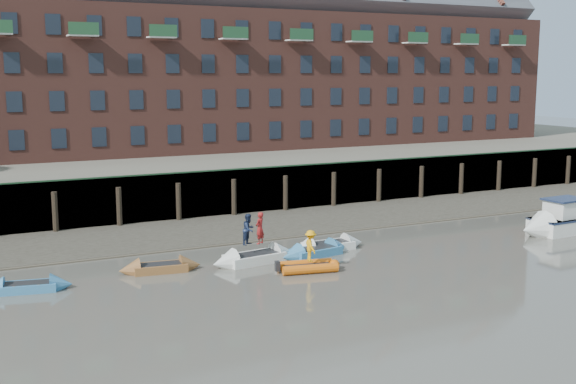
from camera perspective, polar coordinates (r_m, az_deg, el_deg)
ground at (r=30.93m, az=7.63°, el=-9.34°), size 220.00×220.00×0.00m
foreshore at (r=46.40m, az=-4.83°, el=-2.94°), size 110.00×8.00×0.50m
mud_band at (r=43.33m, az=-3.18°, el=-3.81°), size 110.00×1.60×0.10m
river_wall at (r=50.13m, az=-6.69°, el=-0.18°), size 110.00×1.23×3.30m
bank_terrace at (r=63.00m, az=-10.86°, el=1.68°), size 110.00×28.00×3.20m
apartment_terrace at (r=63.47m, az=-11.42°, el=11.88°), size 80.60×15.56×20.98m
rowboat_1 at (r=35.38m, az=-19.90°, el=-7.07°), size 4.12×1.91×1.15m
rowboat_2 at (r=37.01m, az=-10.06°, el=-5.91°), size 4.23×1.73×1.19m
rowboat_3 at (r=38.19m, az=-2.65°, el=-5.22°), size 5.09×2.07×1.44m
rowboat_4 at (r=39.60m, az=2.18°, el=-4.73°), size 4.63×2.08×1.30m
rowboat_5 at (r=40.93m, az=3.20°, el=-4.27°), size 4.47×1.31×1.30m
rib_tender at (r=36.62m, az=1.76°, el=-5.89°), size 3.19×1.98×0.54m
motor_launch at (r=47.90m, az=20.48°, el=-2.26°), size 6.76×2.50×2.75m
person_rower_a at (r=38.04m, az=-2.24°, el=-2.86°), size 0.74×0.69×1.70m
person_rower_b at (r=37.86m, az=-3.12°, el=-2.96°), size 1.02×0.98×1.66m
person_rib_crew at (r=36.32m, az=1.80°, el=-4.28°), size 0.74×1.11×1.60m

